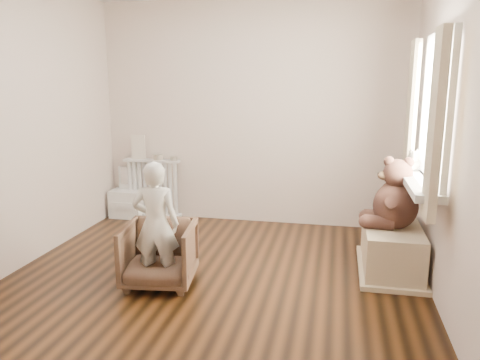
% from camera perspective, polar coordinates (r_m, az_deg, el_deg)
% --- Properties ---
extents(floor, '(3.60, 3.60, 0.01)m').
position_cam_1_polar(floor, '(4.13, -3.41, -12.14)').
color(floor, black).
rests_on(floor, ground).
extents(back_wall, '(3.60, 0.02, 2.60)m').
position_cam_1_polar(back_wall, '(5.53, 1.40, 8.03)').
color(back_wall, beige).
rests_on(back_wall, ground).
extents(front_wall, '(3.60, 0.02, 2.60)m').
position_cam_1_polar(front_wall, '(2.13, -16.80, 0.87)').
color(front_wall, beige).
rests_on(front_wall, ground).
extents(left_wall, '(0.02, 3.60, 2.60)m').
position_cam_1_polar(left_wall, '(4.61, -25.90, 6.00)').
color(left_wall, beige).
rests_on(left_wall, ground).
extents(right_wall, '(0.02, 3.60, 2.60)m').
position_cam_1_polar(right_wall, '(3.73, 24.15, 4.99)').
color(right_wall, beige).
rests_on(right_wall, ground).
extents(window, '(0.03, 0.90, 1.10)m').
position_cam_1_polar(window, '(4.00, 22.90, 7.67)').
color(window, white).
rests_on(window, right_wall).
extents(window_sill, '(0.22, 1.10, 0.06)m').
position_cam_1_polar(window_sill, '(4.06, 20.99, -0.41)').
color(window_sill, silver).
rests_on(window_sill, right_wall).
extents(curtain_left, '(0.06, 0.26, 1.30)m').
position_cam_1_polar(curtain_left, '(3.43, 22.74, 6.08)').
color(curtain_left, beige).
rests_on(curtain_left, right_wall).
extents(curtain_right, '(0.06, 0.26, 1.30)m').
position_cam_1_polar(curtain_right, '(4.55, 20.16, 7.55)').
color(curtain_right, beige).
rests_on(curtain_right, right_wall).
extents(radiator, '(0.70, 0.13, 0.74)m').
position_cam_1_polar(radiator, '(5.90, -10.61, -0.85)').
color(radiator, silver).
rests_on(radiator, floor).
extents(paper_doll, '(0.18, 0.02, 0.29)m').
position_cam_1_polar(paper_doll, '(5.88, -12.31, 3.93)').
color(paper_doll, beige).
rests_on(paper_doll, radiator).
extents(tin_a, '(0.11, 0.11, 0.07)m').
position_cam_1_polar(tin_a, '(5.80, -9.96, 2.78)').
color(tin_a, '#A59E8C').
rests_on(tin_a, radiator).
extents(tin_b, '(0.09, 0.09, 0.05)m').
position_cam_1_polar(tin_b, '(5.73, -8.08, 2.63)').
color(tin_b, '#A59E8C').
rests_on(tin_b, radiator).
extents(toy_vanity, '(0.40, 0.29, 0.63)m').
position_cam_1_polar(toy_vanity, '(6.04, -13.55, -1.82)').
color(toy_vanity, silver).
rests_on(toy_vanity, floor).
extents(armchair, '(0.64, 0.65, 0.53)m').
position_cam_1_polar(armchair, '(4.02, -9.80, -8.90)').
color(armchair, '#513826').
rests_on(armchair, floor).
extents(child, '(0.41, 0.30, 1.04)m').
position_cam_1_polar(child, '(3.88, -10.22, -5.35)').
color(child, silver).
rests_on(child, armchair).
extents(toy_bench, '(0.48, 0.91, 0.43)m').
position_cam_1_polar(toy_bench, '(4.45, 17.95, -8.10)').
color(toy_bench, beige).
rests_on(toy_bench, floor).
extents(teddy_bear, '(0.52, 0.41, 0.61)m').
position_cam_1_polar(teddy_bear, '(4.29, 18.48, -2.34)').
color(teddy_bear, '#321C16').
rests_on(teddy_bear, toy_bench).
extents(plush_cat, '(0.17, 0.25, 0.20)m').
position_cam_1_polar(plush_cat, '(4.41, 20.25, 2.31)').
color(plush_cat, slate).
rests_on(plush_cat, window_sill).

